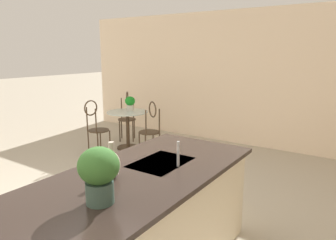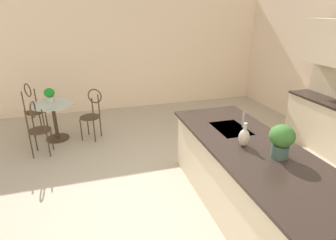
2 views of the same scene
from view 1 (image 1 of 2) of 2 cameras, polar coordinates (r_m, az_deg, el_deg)
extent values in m
plane|color=#B2A893|center=(3.60, -15.55, -19.78)|extent=(40.00, 40.00, 0.00)
cube|color=beige|center=(6.65, 12.94, 7.31)|extent=(0.12, 7.80, 2.70)
cube|color=#2D231E|center=(2.44, -8.92, -11.56)|extent=(2.80, 1.06, 0.04)
cube|color=#B2B5BA|center=(2.83, -1.28, -7.88)|extent=(0.56, 0.40, 0.03)
cylinder|color=#3D2D1E|center=(6.37, -7.16, -4.92)|extent=(0.44, 0.44, 0.03)
cylinder|color=#3D2D1E|center=(6.28, -7.25, -1.76)|extent=(0.07, 0.07, 0.69)
cylinder|color=#B2C6C1|center=(6.20, -7.34, 1.43)|extent=(0.80, 0.80, 0.01)
cylinder|color=#3D2D1E|center=(6.75, -6.33, -2.08)|extent=(0.03, 0.03, 0.45)
cylinder|color=#3D2D1E|center=(6.79, -8.68, -2.07)|extent=(0.03, 0.03, 0.45)
cylinder|color=#3D2D1E|center=(7.02, -6.09, -1.51)|extent=(0.03, 0.03, 0.45)
cylinder|color=#3D2D1E|center=(7.06, -8.35, -1.51)|extent=(0.03, 0.03, 0.45)
cylinder|color=#3D2D1E|center=(6.85, -7.42, 0.12)|extent=(0.53, 0.53, 0.02)
cylinder|color=#3D2D1E|center=(6.94, -6.25, 2.12)|extent=(0.03, 0.03, 0.45)
cylinder|color=#3D2D1E|center=(6.97, -8.37, 2.11)|extent=(0.03, 0.03, 0.45)
torus|color=#3D2D1E|center=(6.92, -7.36, 3.95)|extent=(0.25, 0.18, 0.28)
cylinder|color=#3D2D1E|center=(5.85, -5.18, -4.28)|extent=(0.03, 0.03, 0.45)
cylinder|color=#3D2D1E|center=(5.96, -2.69, -3.94)|extent=(0.03, 0.03, 0.45)
cylinder|color=#3D2D1E|center=(5.61, -4.07, -5.00)|extent=(0.03, 0.03, 0.45)
cylinder|color=#3D2D1E|center=(5.72, -1.49, -4.63)|extent=(0.03, 0.03, 0.45)
cylinder|color=#3D2D1E|center=(5.72, -3.39, -2.20)|extent=(0.51, 0.51, 0.02)
cylinder|color=#3D2D1E|center=(5.49, -4.00, -0.52)|extent=(0.03, 0.03, 0.45)
cylinder|color=#3D2D1E|center=(5.59, -1.57, -0.25)|extent=(0.03, 0.03, 0.45)
torus|color=#3D2D1E|center=(5.49, -2.80, 1.91)|extent=(0.16, 0.26, 0.28)
cylinder|color=#3D2D1E|center=(6.23, -12.06, -3.48)|extent=(0.03, 0.03, 0.45)
cylinder|color=#3D2D1E|center=(6.02, -10.40, -3.96)|extent=(0.03, 0.03, 0.45)
cylinder|color=#3D2D1E|center=(6.07, -14.13, -4.00)|extent=(0.03, 0.03, 0.45)
cylinder|color=#3D2D1E|center=(5.85, -12.50, -4.52)|extent=(0.03, 0.03, 0.45)
cylinder|color=#3D2D1E|center=(5.98, -12.37, -1.82)|extent=(0.42, 0.42, 0.02)
cylinder|color=#3D2D1E|center=(5.95, -14.37, 0.13)|extent=(0.03, 0.03, 0.45)
cylinder|color=#3D2D1E|center=(5.75, -12.84, -0.22)|extent=(0.03, 0.03, 0.45)
torus|color=#3D2D1E|center=(5.81, -13.73, 2.13)|extent=(0.28, 0.05, 0.28)
cylinder|color=#B2B5BA|center=(2.70, 1.84, -6.11)|extent=(0.02, 0.02, 0.22)
cylinder|color=beige|center=(6.32, -6.82, 2.21)|extent=(0.14, 0.14, 0.11)
ellipsoid|color=#1A8321|center=(6.29, -6.85, 3.42)|extent=(0.20, 0.20, 0.18)
cylinder|color=#385147|center=(2.13, -12.16, -12.61)|extent=(0.18, 0.18, 0.15)
ellipsoid|color=#34682B|center=(2.06, -12.38, -8.03)|extent=(0.27, 0.27, 0.24)
ellipsoid|color=#BCB29E|center=(2.50, -10.05, -7.98)|extent=(0.13, 0.13, 0.21)
cylinder|color=#BCB29E|center=(2.45, -10.17, -4.82)|extent=(0.04, 0.04, 0.08)
camera|label=2|loc=(3.48, -72.67, 12.61)|focal=29.35mm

